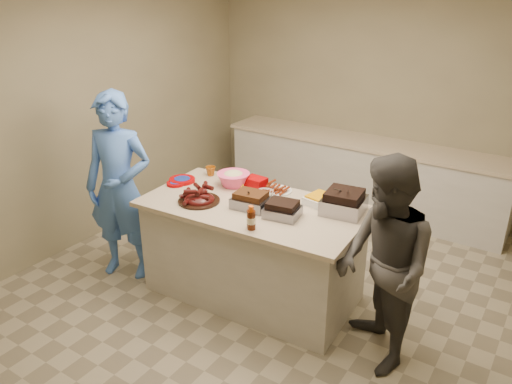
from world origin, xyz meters
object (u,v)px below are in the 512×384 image
Objects in this scene: island at (253,293)px; guest_blue at (129,270)px; roasting_pan at (343,212)px; plastic_cup at (211,175)px; coleslaw_bowl at (234,186)px; bbq_bottle_a at (251,229)px; guest_gray at (373,356)px; bbq_bottle_b at (251,228)px; mustard_bottle at (243,196)px; rib_platter at (199,202)px.

guest_blue is (-1.26, -0.37, 0.00)m from island.
roasting_pan is 1.46m from plastic_cup.
island is 1.03m from coleslaw_bowl.
coleslaw_bowl is 0.91m from bbq_bottle_a.
bbq_bottle_a is 1.38m from guest_gray.
plastic_cup is at bearing 143.21° from bbq_bottle_b.
roasting_pan reaches higher than guest_gray.
plastic_cup is (-0.99, 0.74, 0.00)m from bbq_bottle_a.
guest_blue is at bearing 179.68° from bbq_bottle_b.
mustard_bottle is 0.07× the size of guest_gray.
bbq_bottle_a is (0.64, -0.65, 0.00)m from coleslaw_bowl.
mustard_bottle is at bearing -23.84° from plastic_cup.
bbq_bottle_b is at bearing -120.88° from guest_gray.
roasting_pan is at bearing -2.54° from plastic_cup.
bbq_bottle_b is 1.59× the size of mustard_bottle.
guest_blue is (-0.87, -0.63, -0.91)m from coleslaw_bowl.
guest_blue is (-1.99, -0.65, -0.91)m from roasting_pan.
rib_platter reaches higher than plastic_cup.
mustard_bottle is at bearing -142.32° from guest_gray.
bbq_bottle_a reaches higher than rib_platter.
coleslaw_bowl is 1.95m from guest_gray.
mustard_bottle is at bearing -175.26° from roasting_pan.
mustard_bottle is 0.07× the size of guest_blue.
guest_blue is at bearing -126.71° from guest_gray.
bbq_bottle_b is 1.91× the size of plastic_cup.
guest_gray is (0.54, -0.49, -0.91)m from roasting_pan.
island is at bearing 122.28° from bbq_bottle_a.
roasting_pan is at bearing -2.93° from guest_blue.
mustard_bottle reaches higher than guest_gray.
bbq_bottle_a is 1.77m from guest_blue.
rib_platter is 0.68m from bbq_bottle_b.
plastic_cup is 0.06× the size of guest_gray.
roasting_pan reaches higher than plastic_cup.
island is 10.11× the size of bbq_bottle_b.
coleslaw_bowl is at bearing 85.57° from rib_platter.
rib_platter is at bearing 165.96° from bbq_bottle_b.
mustard_bottle is 1.21× the size of plastic_cup.
plastic_cup is at bearing 156.16° from mustard_bottle.
bbq_bottle_b is 1.21m from plastic_cup.
guest_blue is (-1.09, -0.47, -0.91)m from mustard_bottle.
coleslaw_bowl is 1.59× the size of bbq_bottle_a.
mustard_bottle is 0.62m from plastic_cup.
guest_gray is (1.26, -0.20, 0.00)m from island.
roasting_pan is 0.82m from bbq_bottle_b.
island reaches higher than guest_gray.
island is at bearing 121.68° from bbq_bottle_b.
plastic_cup is (-0.35, 0.09, 0.00)m from coleslaw_bowl.
bbq_bottle_b is (-0.02, 0.02, 0.00)m from bbq_bottle_a.
island is at bearing -139.58° from guest_gray.
island is 16.04× the size of mustard_bottle.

